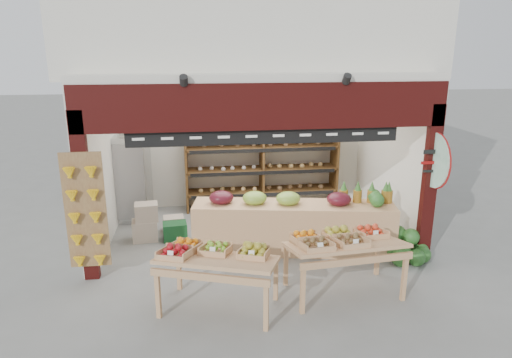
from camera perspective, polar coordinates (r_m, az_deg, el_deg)
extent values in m
plane|color=slate|center=(8.64, 0.05, -7.77)|extent=(60.00, 60.00, 0.00)
cube|color=silver|center=(10.37, -1.66, 4.98)|extent=(5.76, 0.18, 3.00)
cube|color=silver|center=(8.83, -18.76, 2.17)|extent=(0.18, 3.38, 3.00)
cube|color=silver|center=(9.48, 16.52, 3.27)|extent=(0.18, 3.38, 3.00)
cube|color=silver|center=(8.51, -0.50, 13.16)|extent=(5.76, 3.38, 0.12)
cube|color=silver|center=(9.62, -1.40, 20.29)|extent=(6.36, 4.60, 2.40)
cube|color=black|center=(6.91, 1.24, 9.07)|extent=(5.70, 0.14, 0.70)
cube|color=black|center=(7.31, -20.65, -2.23)|extent=(0.22, 0.14, 2.65)
cube|color=black|center=(8.08, 20.85, -0.58)|extent=(0.22, 0.14, 2.65)
cube|color=black|center=(7.01, 1.18, 5.45)|extent=(4.20, 0.05, 0.26)
cylinder|color=white|center=(7.05, 1.92, 7.57)|extent=(0.34, 0.05, 0.34)
cube|color=olive|center=(7.28, -20.51, -3.76)|extent=(0.60, 0.04, 1.80)
cylinder|color=silver|center=(7.90, 21.45, 2.20)|extent=(0.04, 0.90, 0.90)
cylinder|color=maroon|center=(7.87, 21.54, 2.15)|extent=(0.01, 0.92, 0.92)
cube|color=brown|center=(10.09, -8.69, 0.95)|extent=(0.05, 0.56, 1.78)
cube|color=brown|center=(10.20, 0.74, 1.29)|extent=(0.05, 0.56, 1.78)
cube|color=brown|center=(10.56, 9.76, 1.58)|extent=(0.05, 0.56, 1.78)
cube|color=brown|center=(10.33, 0.73, -1.40)|extent=(3.34, 0.56, 0.04)
cube|color=brown|center=(10.20, 0.74, 1.29)|extent=(3.34, 0.56, 0.04)
cube|color=brown|center=(10.08, 0.75, 4.05)|extent=(3.34, 0.56, 0.04)
cube|color=brown|center=(10.01, 0.76, 6.23)|extent=(3.34, 0.56, 0.04)
cone|color=olive|center=(9.88, -6.99, 6.81)|extent=(0.32, 0.32, 0.28)
cone|color=olive|center=(9.90, -3.87, 6.91)|extent=(0.32, 0.32, 0.28)
cone|color=olive|center=(9.95, -0.77, 6.99)|extent=(0.32, 0.32, 0.28)
cone|color=olive|center=(10.02, 2.29, 7.05)|extent=(0.32, 0.32, 0.28)
cone|color=olive|center=(10.13, 5.29, 7.09)|extent=(0.32, 0.32, 0.28)
cone|color=olive|center=(10.26, 8.23, 7.11)|extent=(0.32, 0.32, 0.28)
cube|color=#B2B5B9|center=(9.77, -15.26, 0.10)|extent=(0.76, 0.76, 1.80)
cube|color=beige|center=(8.86, -13.70, -6.24)|extent=(0.49, 0.39, 0.39)
cube|color=beige|center=(8.73, -13.53, -4.03)|extent=(0.45, 0.37, 0.33)
cube|color=#144D23|center=(8.79, -10.08, -6.44)|extent=(0.47, 0.37, 0.33)
cube|color=beige|center=(9.16, -10.24, -5.57)|extent=(0.42, 0.34, 0.31)
cube|color=tan|center=(8.13, 4.67, -6.05)|extent=(3.57, 1.28, 0.88)
ellipsoid|color=#59141E|center=(7.99, -4.36, -2.33)|extent=(0.43, 0.39, 0.23)
ellipsoid|color=#8CB23F|center=(7.94, -0.16, -2.39)|extent=(0.43, 0.39, 0.23)
ellipsoid|color=#8CB23F|center=(7.94, 4.05, -2.44)|extent=(0.43, 0.39, 0.23)
ellipsoid|color=#59141E|center=(8.02, 10.33, -2.49)|extent=(0.43, 0.39, 0.23)
cylinder|color=olive|center=(8.17, 10.88, -2.10)|extent=(0.15, 0.15, 0.22)
cylinder|color=olive|center=(8.21, 12.56, -2.11)|extent=(0.15, 0.15, 0.22)
cylinder|color=olive|center=(8.25, 14.22, -2.12)|extent=(0.15, 0.15, 0.22)
cylinder|color=olive|center=(8.31, 15.86, -2.12)|extent=(0.15, 0.15, 0.22)
cylinder|color=olive|center=(8.32, 16.19, -2.12)|extent=(0.15, 0.15, 0.22)
cube|color=tan|center=(6.27, -4.73, -10.01)|extent=(1.78, 1.35, 0.23)
cube|color=tan|center=(6.38, -12.14, -14.12)|extent=(0.08, 0.08, 0.64)
cube|color=tan|center=(6.00, 1.27, -15.86)|extent=(0.08, 0.08, 0.64)
cube|color=tan|center=(7.00, -9.60, -11.11)|extent=(0.08, 0.08, 0.64)
cube|color=tan|center=(6.65, 2.50, -12.42)|extent=(0.08, 0.08, 0.64)
cube|color=tan|center=(6.75, 11.03, -8.06)|extent=(1.71, 1.05, 0.24)
cube|color=tan|center=(6.36, 5.86, -13.80)|extent=(0.07, 0.07, 0.67)
cube|color=tan|center=(6.95, 18.03, -11.82)|extent=(0.07, 0.07, 0.67)
cube|color=tan|center=(7.03, 3.76, -10.67)|extent=(0.07, 0.07, 0.67)
cube|color=tan|center=(7.57, 14.96, -9.19)|extent=(0.07, 0.07, 0.67)
sphere|color=#1E531B|center=(8.14, 18.11, -9.08)|extent=(0.29, 0.29, 0.29)
sphere|color=#1E531B|center=(8.27, 20.08, -8.85)|extent=(0.29, 0.29, 0.29)
sphere|color=#1E531B|center=(8.39, 17.21, -8.21)|extent=(0.29, 0.29, 0.29)
sphere|color=#1E531B|center=(8.52, 19.12, -8.01)|extent=(0.29, 0.29, 0.29)
sphere|color=#1E531B|center=(8.23, 18.79, -6.87)|extent=(0.29, 0.29, 0.29)
sphere|color=#1E531B|center=(8.12, 19.43, -9.26)|extent=(0.29, 0.29, 0.29)
sphere|color=#1E531B|center=(8.22, 16.99, -8.71)|extent=(0.29, 0.29, 0.29)
sphere|color=#1E531B|center=(8.31, 17.30, -6.51)|extent=(0.29, 0.29, 0.29)
sphere|color=#1E531B|center=(8.44, 19.82, -8.30)|extent=(0.29, 0.29, 0.29)
sphere|color=#1E531B|center=(8.02, 17.56, -9.41)|extent=(0.29, 0.29, 0.29)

